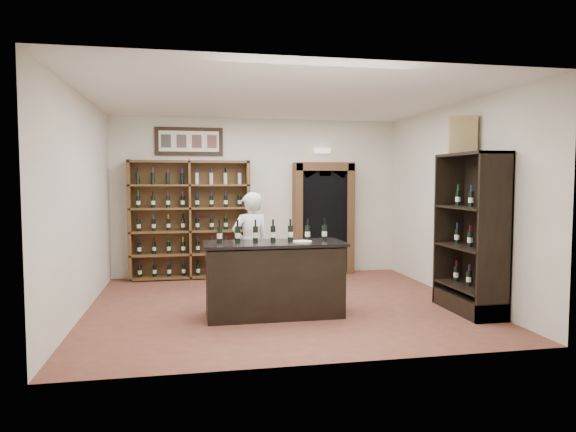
# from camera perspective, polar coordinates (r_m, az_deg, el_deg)

# --- Properties ---
(floor) EXTENTS (5.50, 5.50, 0.00)m
(floor) POSITION_cam_1_polar(r_m,az_deg,el_deg) (7.67, -0.77, -9.80)
(floor) COLOR brown
(floor) RESTS_ON ground
(ceiling) EXTENTS (5.50, 5.50, 0.00)m
(ceiling) POSITION_cam_1_polar(r_m,az_deg,el_deg) (7.54, -0.80, 12.95)
(ceiling) COLOR white
(ceiling) RESTS_ON wall_back
(wall_back) EXTENTS (5.50, 0.04, 3.00)m
(wall_back) POSITION_cam_1_polar(r_m,az_deg,el_deg) (9.92, -3.32, 2.10)
(wall_back) COLOR white
(wall_back) RESTS_ON ground
(wall_left) EXTENTS (0.04, 5.00, 3.00)m
(wall_left) POSITION_cam_1_polar(r_m,az_deg,el_deg) (7.48, -22.02, 1.19)
(wall_left) COLOR white
(wall_left) RESTS_ON ground
(wall_right) EXTENTS (0.04, 5.00, 3.00)m
(wall_right) POSITION_cam_1_polar(r_m,az_deg,el_deg) (8.38, 18.07, 1.56)
(wall_right) COLOR white
(wall_right) RESTS_ON ground
(wine_shelf) EXTENTS (2.20, 0.38, 2.20)m
(wine_shelf) POSITION_cam_1_polar(r_m,az_deg,el_deg) (9.69, -10.82, -0.38)
(wine_shelf) COLOR brown
(wine_shelf) RESTS_ON ground
(framed_picture) EXTENTS (1.25, 0.04, 0.52)m
(framed_picture) POSITION_cam_1_polar(r_m,az_deg,el_deg) (9.83, -10.93, 8.14)
(framed_picture) COLOR black
(framed_picture) RESTS_ON wall_back
(arched_doorway) EXTENTS (1.17, 0.35, 2.17)m
(arched_doorway) POSITION_cam_1_polar(r_m,az_deg,el_deg) (10.01, 3.93, 0.04)
(arched_doorway) COLOR black
(arched_doorway) RESTS_ON ground
(emergency_light) EXTENTS (0.30, 0.10, 0.10)m
(emergency_light) POSITION_cam_1_polar(r_m,az_deg,el_deg) (10.10, 3.83, 7.24)
(emergency_light) COLOR white
(emergency_light) RESTS_ON wall_back
(tasting_counter) EXTENTS (1.88, 0.78, 1.00)m
(tasting_counter) POSITION_cam_1_polar(r_m,az_deg,el_deg) (6.95, -1.54, -7.07)
(tasting_counter) COLOR black
(tasting_counter) RESTS_ON ground
(counter_bottle_0) EXTENTS (0.07, 0.07, 0.30)m
(counter_bottle_0) POSITION_cam_1_polar(r_m,az_deg,el_deg) (6.87, -7.61, -2.05)
(counter_bottle_0) COLOR black
(counter_bottle_0) RESTS_ON tasting_counter
(counter_bottle_1) EXTENTS (0.07, 0.07, 0.30)m
(counter_bottle_1) POSITION_cam_1_polar(r_m,az_deg,el_deg) (6.89, -5.62, -2.02)
(counter_bottle_1) COLOR black
(counter_bottle_1) RESTS_ON tasting_counter
(counter_bottle_2) EXTENTS (0.07, 0.07, 0.30)m
(counter_bottle_2) POSITION_cam_1_polar(r_m,az_deg,el_deg) (6.92, -3.64, -1.99)
(counter_bottle_2) COLOR black
(counter_bottle_2) RESTS_ON tasting_counter
(counter_bottle_3) EXTENTS (0.07, 0.07, 0.30)m
(counter_bottle_3) POSITION_cam_1_polar(r_m,az_deg,el_deg) (6.95, -1.67, -1.95)
(counter_bottle_3) COLOR black
(counter_bottle_3) RESTS_ON tasting_counter
(counter_bottle_4) EXTENTS (0.07, 0.07, 0.30)m
(counter_bottle_4) POSITION_cam_1_polar(r_m,az_deg,el_deg) (6.99, 0.27, -1.91)
(counter_bottle_4) COLOR black
(counter_bottle_4) RESTS_ON tasting_counter
(counter_bottle_5) EXTENTS (0.07, 0.07, 0.30)m
(counter_bottle_5) POSITION_cam_1_polar(r_m,az_deg,el_deg) (7.04, 2.19, -1.88)
(counter_bottle_5) COLOR black
(counter_bottle_5) RESTS_ON tasting_counter
(counter_bottle_6) EXTENTS (0.07, 0.07, 0.30)m
(counter_bottle_6) POSITION_cam_1_polar(r_m,az_deg,el_deg) (7.10, 4.07, -1.83)
(counter_bottle_6) COLOR black
(counter_bottle_6) RESTS_ON tasting_counter
(side_cabinet) EXTENTS (0.48, 1.20, 2.20)m
(side_cabinet) POSITION_cam_1_polar(r_m,az_deg,el_deg) (7.56, 19.75, -4.40)
(side_cabinet) COLOR black
(side_cabinet) RESTS_ON ground
(shopkeeper) EXTENTS (0.69, 0.54, 1.64)m
(shopkeeper) POSITION_cam_1_polar(r_m,az_deg,el_deg) (7.89, -4.18, -3.33)
(shopkeeper) COLOR white
(shopkeeper) RESTS_ON ground
(plate) EXTENTS (0.25, 0.25, 0.02)m
(plate) POSITION_cam_1_polar(r_m,az_deg,el_deg) (6.83, 1.61, -2.87)
(plate) COLOR white
(plate) RESTS_ON tasting_counter
(wine_crate) EXTENTS (0.41, 0.28, 0.54)m
(wine_crate) POSITION_cam_1_polar(r_m,az_deg,el_deg) (7.79, 18.84, 8.50)
(wine_crate) COLOR tan
(wine_crate) RESTS_ON side_cabinet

